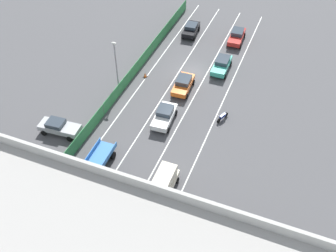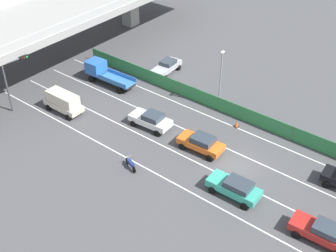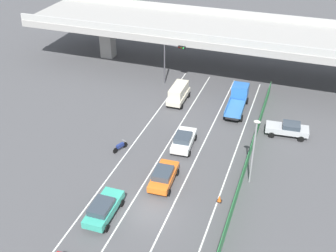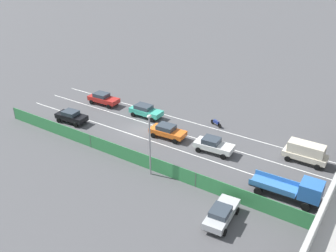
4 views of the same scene
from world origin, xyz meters
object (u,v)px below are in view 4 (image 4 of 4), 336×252
(car_sedan_black, at_px, (71,116))
(traffic_cone, at_px, (136,153))
(car_taxi_orange, at_px, (167,131))
(flatbed_truck_blue, at_px, (298,190))
(street_lamp, at_px, (150,139))
(car_sedan_red, at_px, (103,98))
(car_van_cream, at_px, (306,152))
(motorcycle, at_px, (216,123))
(car_sedan_white, at_px, (213,145))
(parked_wagon_silver, at_px, (221,213))
(car_taxi_teal, at_px, (146,111))

(car_sedan_black, distance_m, traffic_cone, 12.21)
(car_taxi_orange, relative_size, flatbed_truck_blue, 0.69)
(car_sedan_black, distance_m, street_lamp, 16.34)
(car_sedan_red, distance_m, car_van_cream, 28.54)
(motorcycle, relative_size, traffic_cone, 2.67)
(motorcycle, distance_m, street_lamp, 13.90)
(car_taxi_orange, xyz_separation_m, traffic_cone, (5.40, -0.63, -0.58))
(car_sedan_white, distance_m, parked_wagon_silver, 11.53)
(flatbed_truck_blue, height_order, street_lamp, street_lamp)
(car_sedan_white, xyz_separation_m, car_sedan_black, (3.46, -18.82, -0.01))
(car_sedan_red, height_order, street_lamp, street_lamp)
(car_sedan_white, height_order, car_taxi_teal, car_sedan_white)
(traffic_cone, bearing_deg, car_sedan_black, -99.26)
(street_lamp, bearing_deg, flatbed_truck_blue, 105.52)
(car_sedan_white, bearing_deg, car_sedan_black, -79.60)
(car_taxi_orange, xyz_separation_m, car_van_cream, (-3.57, 15.30, 0.35))
(car_van_cream, relative_size, street_lamp, 0.68)
(street_lamp, bearing_deg, car_van_cream, 131.43)
(street_lamp, bearing_deg, traffic_cone, -119.92)
(car_sedan_black, xyz_separation_m, street_lamp, (3.97, 15.52, 3.19))
(car_sedan_white, bearing_deg, street_lamp, -23.97)
(car_sedan_white, relative_size, traffic_cone, 6.47)
(car_taxi_orange, bearing_deg, street_lamp, 21.12)
(motorcycle, xyz_separation_m, parked_wagon_silver, (15.90, 8.53, 0.41))
(car_taxi_orange, xyz_separation_m, motorcycle, (-6.00, 3.51, -0.44))
(car_sedan_red, relative_size, car_taxi_orange, 1.06)
(car_sedan_red, height_order, parked_wagon_silver, car_sedan_red)
(car_sedan_red, xyz_separation_m, car_taxi_orange, (3.27, 13.24, -0.01))
(car_sedan_red, bearing_deg, car_van_cream, 90.61)
(car_sedan_red, distance_m, flatbed_truck_blue, 30.60)
(street_lamp, bearing_deg, car_sedan_black, -104.34)
(car_taxi_teal, relative_size, parked_wagon_silver, 0.98)
(motorcycle, height_order, parked_wagon_silver, parked_wagon_silver)
(car_van_cream, xyz_separation_m, flatbed_truck_blue, (7.17, 1.28, -0.02))
(car_van_cream, relative_size, traffic_cone, 6.58)
(car_sedan_red, height_order, flatbed_truck_blue, flatbed_truck_blue)
(traffic_cone, bearing_deg, street_lamp, 60.08)
(traffic_cone, bearing_deg, car_taxi_teal, -149.84)
(car_sedan_white, bearing_deg, motorcycle, -156.07)
(car_sedan_white, xyz_separation_m, flatbed_truck_blue, (3.62, 10.41, 0.33))
(car_van_cream, distance_m, street_lamp, 16.83)
(car_sedan_black, xyz_separation_m, car_taxi_orange, (-3.44, 12.66, 0.00))
(traffic_cone, bearing_deg, car_sedan_red, -124.50)
(car_taxi_orange, xyz_separation_m, flatbed_truck_blue, (3.60, 16.57, 0.34))
(car_sedan_black, bearing_deg, parked_wagon_silver, 75.34)
(car_van_cream, xyz_separation_m, parked_wagon_silver, (13.47, -3.26, -0.39))
(car_sedan_red, bearing_deg, motorcycle, 99.26)
(car_van_cream, distance_m, motorcycle, 12.06)
(car_sedan_red, xyz_separation_m, motorcycle, (-2.73, 16.75, -0.45))
(motorcycle, bearing_deg, car_taxi_orange, -30.30)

